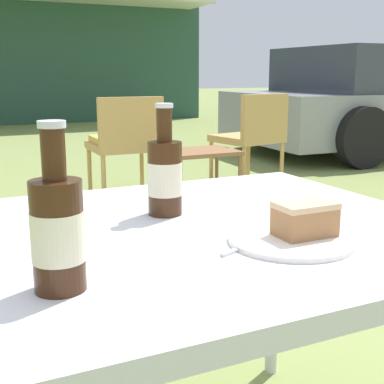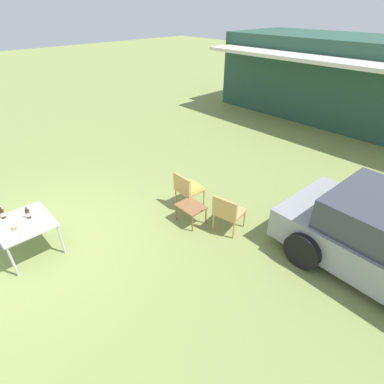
{
  "view_description": "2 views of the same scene",
  "coord_description": "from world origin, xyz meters",
  "px_view_note": "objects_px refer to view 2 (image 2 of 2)",
  "views": [
    {
      "loc": [
        -0.51,
        -0.96,
        0.99
      ],
      "look_at": [
        0.0,
        0.1,
        0.73
      ],
      "focal_mm": 50.0,
      "sensor_mm": 36.0,
      "label": 1
    },
    {
      "loc": [
        5.02,
        -0.65,
        3.92
      ],
      "look_at": [
        1.54,
        2.59,
        0.9
      ],
      "focal_mm": 28.0,
      "sensor_mm": 36.0,
      "label": 2
    }
  ],
  "objects_px": {
    "garden_side_table": "(191,208)",
    "patio_table": "(24,225)",
    "wicker_chair_cushioned": "(188,188)",
    "cola_bottle_near": "(28,214)",
    "cake_on_plate": "(14,228)",
    "cola_bottle_far": "(2,214)",
    "wicker_chair_plain": "(228,211)"
  },
  "relations": [
    {
      "from": "garden_side_table",
      "to": "cake_on_plate",
      "type": "height_order",
      "value": "cake_on_plate"
    },
    {
      "from": "wicker_chair_plain",
      "to": "patio_table",
      "type": "bearing_deg",
      "value": 45.29
    },
    {
      "from": "patio_table",
      "to": "cola_bottle_far",
      "type": "bearing_deg",
      "value": -150.02
    },
    {
      "from": "garden_side_table",
      "to": "cola_bottle_near",
      "type": "height_order",
      "value": "cola_bottle_near"
    },
    {
      "from": "wicker_chair_plain",
      "to": "cake_on_plate",
      "type": "height_order",
      "value": "wicker_chair_plain"
    },
    {
      "from": "wicker_chair_cushioned",
      "to": "patio_table",
      "type": "xyz_separation_m",
      "value": [
        -0.85,
        -3.1,
        0.15
      ]
    },
    {
      "from": "cola_bottle_far",
      "to": "garden_side_table",
      "type": "bearing_deg",
      "value": 60.05
    },
    {
      "from": "wicker_chair_cushioned",
      "to": "cola_bottle_near",
      "type": "distance_m",
      "value": 3.13
    },
    {
      "from": "wicker_chair_plain",
      "to": "cola_bottle_far",
      "type": "xyz_separation_m",
      "value": [
        -2.4,
        -3.3,
        0.3
      ]
    },
    {
      "from": "cola_bottle_far",
      "to": "cola_bottle_near",
      "type": "bearing_deg",
      "value": 47.12
    },
    {
      "from": "cola_bottle_near",
      "to": "cola_bottle_far",
      "type": "height_order",
      "value": "same"
    },
    {
      "from": "patio_table",
      "to": "cake_on_plate",
      "type": "relative_size",
      "value": 4.04
    },
    {
      "from": "wicker_chair_cushioned",
      "to": "cola_bottle_near",
      "type": "relative_size",
      "value": 3.27
    },
    {
      "from": "garden_side_table",
      "to": "cola_bottle_near",
      "type": "distance_m",
      "value": 3.0
    },
    {
      "from": "wicker_chair_plain",
      "to": "cola_bottle_near",
      "type": "relative_size",
      "value": 3.27
    },
    {
      "from": "wicker_chair_plain",
      "to": "cola_bottle_far",
      "type": "relative_size",
      "value": 3.27
    },
    {
      "from": "garden_side_table",
      "to": "patio_table",
      "type": "bearing_deg",
      "value": -115.99
    },
    {
      "from": "cake_on_plate",
      "to": "patio_table",
      "type": "bearing_deg",
      "value": 117.65
    },
    {
      "from": "patio_table",
      "to": "cola_bottle_near",
      "type": "height_order",
      "value": "cola_bottle_near"
    },
    {
      "from": "garden_side_table",
      "to": "patio_table",
      "type": "distance_m",
      "value": 3.07
    },
    {
      "from": "wicker_chair_plain",
      "to": "cola_bottle_near",
      "type": "distance_m",
      "value": 3.64
    },
    {
      "from": "cola_bottle_near",
      "to": "cake_on_plate",
      "type": "bearing_deg",
      "value": -63.18
    },
    {
      "from": "wicker_chair_cushioned",
      "to": "cola_bottle_far",
      "type": "bearing_deg",
      "value": 71.05
    },
    {
      "from": "garden_side_table",
      "to": "cola_bottle_near",
      "type": "relative_size",
      "value": 2.24
    },
    {
      "from": "cake_on_plate",
      "to": "cola_bottle_far",
      "type": "xyz_separation_m",
      "value": [
        -0.46,
        -0.04,
        0.07
      ]
    },
    {
      "from": "wicker_chair_cushioned",
      "to": "patio_table",
      "type": "height_order",
      "value": "wicker_chair_cushioned"
    },
    {
      "from": "garden_side_table",
      "to": "patio_table",
      "type": "relative_size",
      "value": 0.58
    },
    {
      "from": "cola_bottle_near",
      "to": "patio_table",
      "type": "bearing_deg",
      "value": -64.41
    },
    {
      "from": "cola_bottle_near",
      "to": "wicker_chair_plain",
      "type": "bearing_deg",
      "value": 54.78
    },
    {
      "from": "patio_table",
      "to": "cake_on_plate",
      "type": "height_order",
      "value": "cake_on_plate"
    },
    {
      "from": "garden_side_table",
      "to": "cola_bottle_near",
      "type": "bearing_deg",
      "value": -118.01
    },
    {
      "from": "cake_on_plate",
      "to": "cola_bottle_near",
      "type": "height_order",
      "value": "cola_bottle_near"
    }
  ]
}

